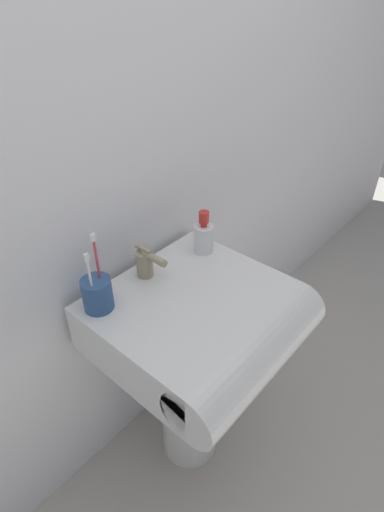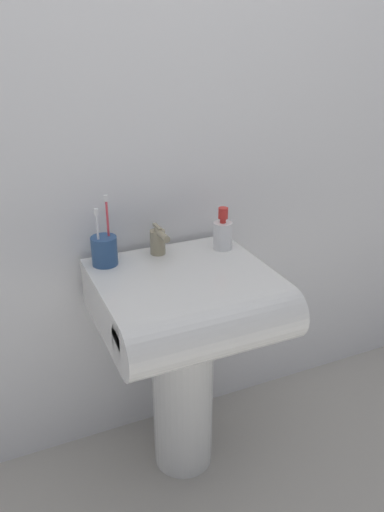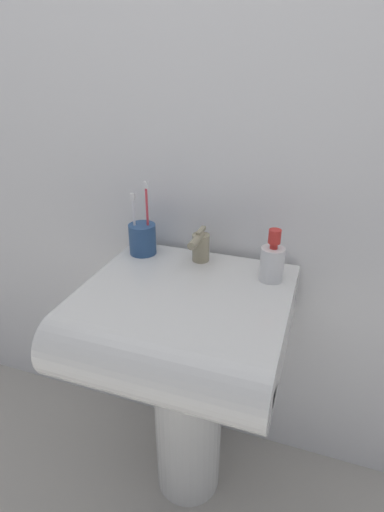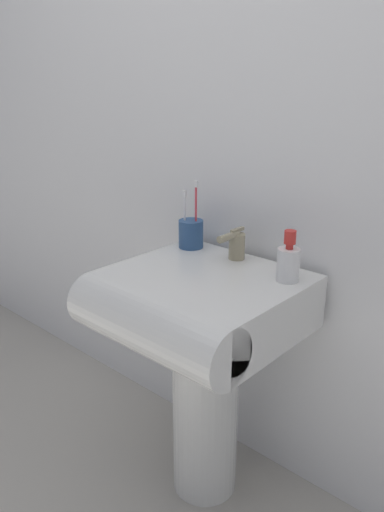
{
  "view_description": "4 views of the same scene",
  "coord_description": "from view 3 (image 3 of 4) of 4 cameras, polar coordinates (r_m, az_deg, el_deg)",
  "views": [
    {
      "loc": [
        -0.64,
        -0.57,
        1.48
      ],
      "look_at": [
        0.03,
        0.02,
        0.86
      ],
      "focal_mm": 28.0,
      "sensor_mm": 36.0,
      "label": 1
    },
    {
      "loc": [
        -0.52,
        -1.25,
        1.42
      ],
      "look_at": [
        0.04,
        0.01,
        0.79
      ],
      "focal_mm": 35.0,
      "sensor_mm": 36.0,
      "label": 2
    },
    {
      "loc": [
        0.3,
        -0.83,
        1.27
      ],
      "look_at": [
        0.01,
        -0.0,
        0.84
      ],
      "focal_mm": 28.0,
      "sensor_mm": 36.0,
      "label": 3
    },
    {
      "loc": [
        0.85,
        -1.0,
        1.27
      ],
      "look_at": [
        -0.04,
        -0.02,
        0.8
      ],
      "focal_mm": 35.0,
      "sensor_mm": 36.0,
      "label": 4
    }
  ],
  "objects": [
    {
      "name": "ground_plane",
      "position": [
        1.55,
        -0.5,
        -29.04
      ],
      "size": [
        6.0,
        6.0,
        0.0
      ],
      "primitive_type": "plane",
      "color": "#ADA89E",
      "rests_on": "ground"
    },
    {
      "name": "wall_back",
      "position": [
        1.14,
        4.08,
        22.39
      ],
      "size": [
        5.0,
        0.05,
        2.4
      ],
      "primitive_type": "cube",
      "color": "white",
      "rests_on": "ground"
    },
    {
      "name": "sink_pedestal",
      "position": [
        1.32,
        -0.56,
        -21.68
      ],
      "size": [
        0.2,
        0.2,
        0.59
      ],
      "primitive_type": "cylinder",
      "color": "white",
      "rests_on": "ground"
    },
    {
      "name": "sink_basin",
      "position": [
        1.03,
        -1.75,
        -9.81
      ],
      "size": [
        0.52,
        0.52,
        0.16
      ],
      "color": "white",
      "rests_on": "sink_pedestal"
    },
    {
      "name": "faucet",
      "position": [
        1.14,
        1.16,
        1.44
      ],
      "size": [
        0.05,
        0.11,
        0.1
      ],
      "color": "tan",
      "rests_on": "sink_basin"
    },
    {
      "name": "toothbrush_cup",
      "position": [
        1.2,
        -7.09,
        2.53
      ],
      "size": [
        0.08,
        0.08,
        0.22
      ],
      "color": "#2D5184",
      "rests_on": "sink_basin"
    },
    {
      "name": "soap_bottle",
      "position": [
        1.06,
        11.39,
        -0.76
      ],
      "size": [
        0.06,
        0.06,
        0.14
      ],
      "color": "white",
      "rests_on": "sink_basin"
    }
  ]
}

